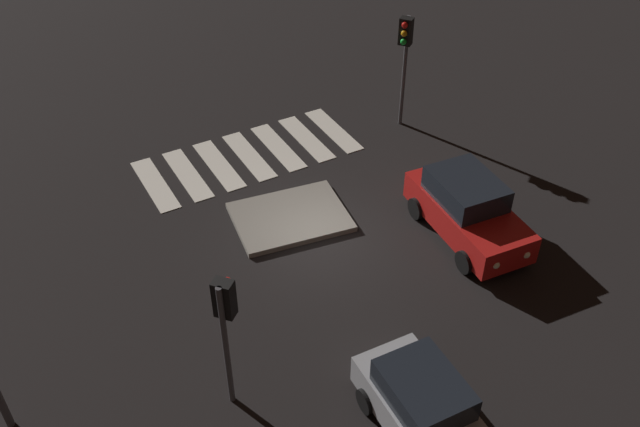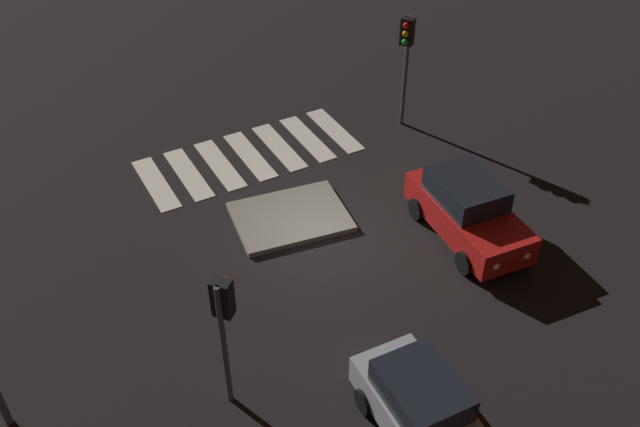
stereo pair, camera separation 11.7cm
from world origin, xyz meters
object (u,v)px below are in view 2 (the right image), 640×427
at_px(traffic_island, 290,217).
at_px(car_red, 467,210).
at_px(car_silver, 424,412).
at_px(traffic_light_north, 223,313).
at_px(traffic_light_south, 407,46).

bearing_deg(traffic_island, car_red, 143.41).
bearing_deg(car_silver, traffic_light_north, -130.68).
height_order(car_red, car_silver, car_red).
bearing_deg(traffic_light_south, car_silver, 21.65).
distance_m(car_red, traffic_light_south, 6.82).
relative_size(traffic_island, car_silver, 0.94).
xyz_separation_m(traffic_island, traffic_light_south, (-6.13, -2.97, 3.12)).
distance_m(traffic_light_south, traffic_light_north, 13.22).
height_order(car_silver, traffic_light_north, traffic_light_north).
xyz_separation_m(car_red, car_silver, (5.23, 5.13, -0.09)).
distance_m(car_red, traffic_light_north, 8.97).
xyz_separation_m(car_silver, traffic_light_north, (3.29, -3.08, 1.98)).
bearing_deg(traffic_light_south, car_red, 37.17).
height_order(traffic_island, car_red, car_red).
bearing_deg(car_red, traffic_island, -121.76).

